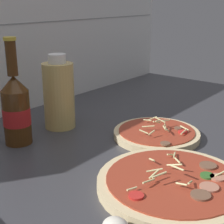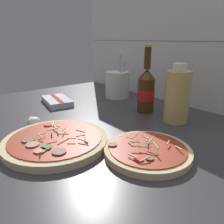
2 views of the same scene
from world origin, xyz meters
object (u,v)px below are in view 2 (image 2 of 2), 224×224
Objects in this scene: mushroom_left at (33,121)px; dish_towel at (57,101)px; pizza_far at (147,151)px; oil_bottle at (177,96)px; pizza_near at (56,141)px; beer_bottle at (146,90)px; utensil_crock at (117,85)px.

dish_towel is at bearing 138.04° from mushroom_left.
oil_bottle is (-10.20, 25.67, 8.51)cm from pizza_far.
pizza_far is 1.09× the size of oil_bottle.
mushroom_left is 27.12cm from dish_towel.
pizza_near reaches higher than mushroom_left.
dish_towel is (-33.44, -23.18, -7.92)cm from beer_bottle.
oil_bottle is 39.75cm from utensil_crock.
pizza_near reaches higher than dish_towel.
beer_bottle reaches higher than dish_towel.
beer_bottle is at bearing -179.10° from oil_bottle.
utensil_crock reaches higher than mushroom_left.
utensil_crock is at bearing 171.81° from oil_bottle.
oil_bottle is 1.07× the size of dish_towel.
pizza_far is 58.14cm from dish_towel.
oil_bottle is 50.58cm from mushroom_left.
beer_bottle is 44.05cm from mushroom_left.
utensil_crock reaches higher than oil_bottle.
pizza_far reaches higher than dish_towel.
pizza_near is at bearing -0.26° from mushroom_left.
mushroom_left is (-13.28, -41.31, -7.57)cm from beer_bottle.
pizza_near is 55.98cm from utensil_crock.
oil_bottle reaches higher than pizza_near.
beer_bottle is at bearing 96.51° from pizza_near.
pizza_far is at bearing 22.70° from mushroom_left.
beer_bottle is (-4.72, 41.39, 8.01)cm from pizza_near.
dish_towel is (-38.16, 18.21, 0.09)cm from pizza_near.
pizza_near is at bearing -141.34° from pizza_far.
utensil_crock reaches higher than pizza_near.
pizza_far is at bearing -32.35° from utensil_crock.
mushroom_left is at bearing -41.96° from dish_towel.
beer_bottle reaches higher than pizza_far.
mushroom_left is at bearing -107.82° from beer_bottle.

